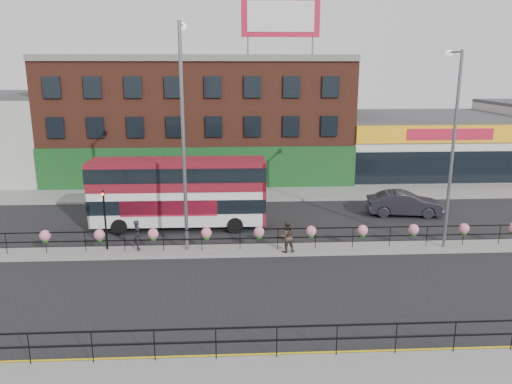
{
  "coord_description": "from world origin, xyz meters",
  "views": [
    {
      "loc": [
        -1.45,
        -24.76,
        9.51
      ],
      "look_at": [
        0.0,
        3.0,
        2.5
      ],
      "focal_mm": 35.0,
      "sensor_mm": 36.0,
      "label": 1
    }
  ],
  "objects_px": {
    "pedestrian_a": "(138,235)",
    "lamp_column_east": "(452,133)",
    "double_decker_bus": "(179,186)",
    "lamp_column_west": "(183,119)",
    "pedestrian_b": "(287,236)",
    "car": "(404,204)"
  },
  "relations": [
    {
      "from": "car",
      "to": "lamp_column_west",
      "type": "bearing_deg",
      "value": 119.81
    },
    {
      "from": "double_decker_bus",
      "to": "pedestrian_b",
      "type": "height_order",
      "value": "double_decker_bus"
    },
    {
      "from": "car",
      "to": "lamp_column_east",
      "type": "xyz_separation_m",
      "value": [
        -0.02,
        -6.08,
        5.4
      ]
    },
    {
      "from": "pedestrian_a",
      "to": "car",
      "type": "bearing_deg",
      "value": -87.79
    },
    {
      "from": "double_decker_bus",
      "to": "pedestrian_b",
      "type": "relative_size",
      "value": 6.19
    },
    {
      "from": "pedestrian_a",
      "to": "lamp_column_west",
      "type": "distance_m",
      "value": 6.54
    },
    {
      "from": "pedestrian_a",
      "to": "pedestrian_b",
      "type": "distance_m",
      "value": 7.79
    },
    {
      "from": "double_decker_bus",
      "to": "lamp_column_east",
      "type": "relative_size",
      "value": 1.02
    },
    {
      "from": "pedestrian_a",
      "to": "lamp_column_east",
      "type": "bearing_deg",
      "value": -108.35
    },
    {
      "from": "pedestrian_a",
      "to": "lamp_column_west",
      "type": "bearing_deg",
      "value": -103.25
    },
    {
      "from": "pedestrian_a",
      "to": "lamp_column_east",
      "type": "distance_m",
      "value": 17.05
    },
    {
      "from": "pedestrian_b",
      "to": "car",
      "type": "bearing_deg",
      "value": -153.15
    },
    {
      "from": "lamp_column_west",
      "to": "lamp_column_east",
      "type": "xyz_separation_m",
      "value": [
        13.67,
        -0.34,
        -0.78
      ]
    },
    {
      "from": "lamp_column_west",
      "to": "double_decker_bus",
      "type": "bearing_deg",
      "value": 100.77
    },
    {
      "from": "car",
      "to": "pedestrian_b",
      "type": "xyz_separation_m",
      "value": [
        -8.49,
        -6.66,
        0.2
      ]
    },
    {
      "from": "car",
      "to": "lamp_column_west",
      "type": "xyz_separation_m",
      "value": [
        -13.69,
        -5.74,
        6.18
      ]
    },
    {
      "from": "pedestrian_a",
      "to": "lamp_column_east",
      "type": "height_order",
      "value": "lamp_column_east"
    },
    {
      "from": "car",
      "to": "pedestrian_a",
      "type": "distance_m",
      "value": 17.3
    },
    {
      "from": "pedestrian_b",
      "to": "pedestrian_a",
      "type": "bearing_deg",
      "value": -16.49
    },
    {
      "from": "car",
      "to": "pedestrian_b",
      "type": "distance_m",
      "value": 10.79
    },
    {
      "from": "double_decker_bus",
      "to": "pedestrian_a",
      "type": "bearing_deg",
      "value": -113.96
    },
    {
      "from": "double_decker_bus",
      "to": "lamp_column_east",
      "type": "xyz_separation_m",
      "value": [
        14.41,
        -4.22,
        3.62
      ]
    }
  ]
}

